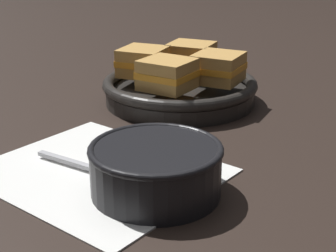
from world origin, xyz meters
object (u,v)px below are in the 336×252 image
(spoon, at_px, (110,174))
(sandwich_near_right, at_px, (143,62))
(soup_bowl, at_px, (156,166))
(sandwich_near_left, at_px, (191,56))
(sandwich_far_right, at_px, (218,68))
(skillet, at_px, (180,90))
(sandwich_far_left, at_px, (167,74))

(spoon, bearing_deg, sandwich_near_right, 117.69)
(sandwich_near_right, bearing_deg, soup_bowl, -39.57)
(spoon, height_order, sandwich_near_right, sandwich_near_right)
(spoon, bearing_deg, sandwich_near_left, 105.41)
(sandwich_far_right, bearing_deg, sandwich_near_left, 162.10)
(skillet, relative_size, sandwich_far_left, 2.84)
(sandwich_near_right, relative_size, sandwich_far_right, 1.03)
(soup_bowl, distance_m, sandwich_near_left, 0.39)
(skillet, bearing_deg, soup_bowl, -50.08)
(sandwich_far_left, relative_size, sandwich_far_right, 0.95)
(skillet, relative_size, sandwich_near_right, 2.61)
(sandwich_far_right, bearing_deg, skillet, -152.90)
(spoon, height_order, sandwich_far_right, sandwich_far_right)
(skillet, xyz_separation_m, sandwich_far_left, (0.03, -0.06, 0.04))
(spoon, xyz_separation_m, skillet, (-0.15, 0.26, 0.01))
(sandwich_near_right, xyz_separation_m, sandwich_far_right, (0.11, 0.06, 0.00))
(spoon, height_order, sandwich_far_left, sandwich_far_left)
(soup_bowl, xyz_separation_m, skillet, (-0.21, 0.25, -0.01))
(spoon, distance_m, sandwich_far_right, 0.31)
(sandwich_far_left, bearing_deg, sandwich_far_right, 72.10)
(soup_bowl, height_order, sandwich_far_right, sandwich_far_right)
(spoon, bearing_deg, sandwich_far_left, 106.32)
(soup_bowl, xyz_separation_m, sandwich_far_right, (-0.15, 0.28, 0.03))
(skillet, xyz_separation_m, sandwich_near_right, (-0.06, -0.03, 0.04))
(sandwich_near_left, bearing_deg, sandwich_far_right, -17.90)
(spoon, distance_m, skillet, 0.30)
(spoon, bearing_deg, soup_bowl, 1.17)
(sandwich_far_right, bearing_deg, sandwich_far_left, -107.90)
(sandwich_far_left, distance_m, sandwich_far_right, 0.09)
(soup_bowl, xyz_separation_m, spoon, (-0.06, -0.02, -0.02))
(sandwich_near_left, bearing_deg, spoon, -61.22)
(skillet, height_order, sandwich_near_right, sandwich_near_right)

